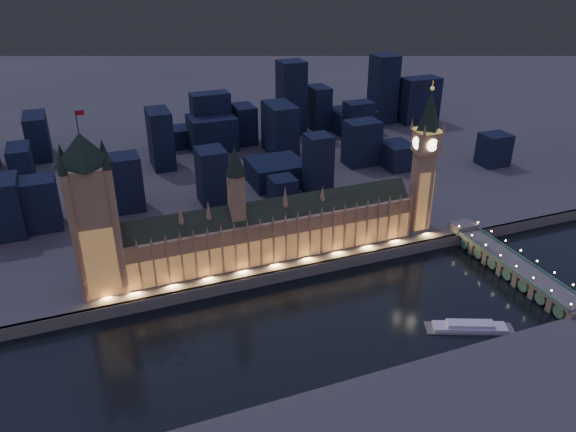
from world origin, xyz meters
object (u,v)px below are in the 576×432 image
object	(u,v)px
palace_of_westminster	(267,231)
westminster_bridge	(509,265)
elizabeth_tower	(425,150)
river_boat	(470,327)
victoria_tower	(91,206)

from	to	relation	value
palace_of_westminster	westminster_bridge	world-z (taller)	palace_of_westminster
elizabeth_tower	westminster_bridge	world-z (taller)	elizabeth_tower
elizabeth_tower	westminster_bridge	size ratio (longest dim) A/B	0.93
westminster_bridge	river_boat	bearing A→B (deg)	-146.82
palace_of_westminster	elizabeth_tower	distance (m)	121.97
victoria_tower	river_boat	world-z (taller)	victoria_tower
palace_of_westminster	elizabeth_tower	bearing A→B (deg)	0.08
palace_of_westminster	victoria_tower	size ratio (longest dim) A/B	1.87
victoria_tower	river_boat	distance (m)	221.32
elizabeth_tower	river_boat	distance (m)	127.43
victoria_tower	westminster_bridge	size ratio (longest dim) A/B	0.96
victoria_tower	westminster_bridge	distance (m)	260.16
victoria_tower	palace_of_westminster	bearing A→B (deg)	-0.09
palace_of_westminster	river_boat	size ratio (longest dim) A/B	4.09
westminster_bridge	river_boat	xyz separation A→B (m)	(-60.00, -39.23, -4.44)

